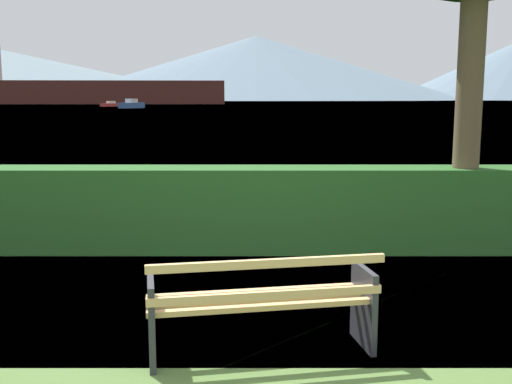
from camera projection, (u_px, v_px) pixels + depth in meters
The scene contains 8 objects.
ground_plane at pixel (258, 352), 4.95m from camera, with size 1400.00×1400.00×0.00m, color #4C6B33.
water_surface at pixel (254, 102), 310.90m from camera, with size 620.00×620.00×0.00m, color #6B8EA3.
park_bench at pixel (260, 304), 4.83m from camera, with size 1.90×0.89×0.87m.
hedge_row at pixel (257, 209), 8.19m from camera, with size 12.57×0.70×1.14m, color #285B23.
cargo_ship_large at pixel (42, 84), 198.85m from camera, with size 103.77×18.87×23.63m.
fishing_boat_near at pixel (129, 105), 120.82m from camera, with size 4.22×7.25×1.91m.
sailboat_mid at pixel (109, 105), 144.17m from camera, with size 4.67×5.13×1.29m.
distant_hills at pixel (205, 71), 573.12m from camera, with size 837.61×437.37×61.08m.
Camera 1 is at (-0.04, -4.69, 2.07)m, focal length 42.23 mm.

